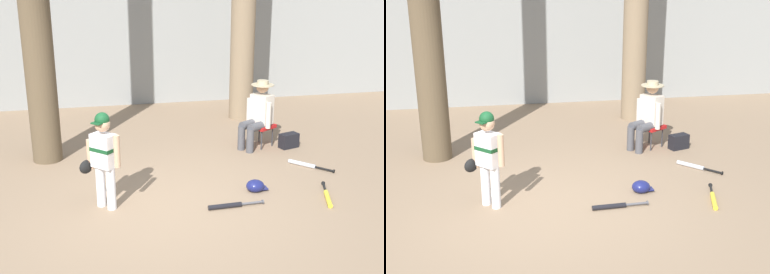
{
  "view_description": "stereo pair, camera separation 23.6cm",
  "coord_description": "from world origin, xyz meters",
  "views": [
    {
      "loc": [
        -0.97,
        -5.92,
        2.93
      ],
      "look_at": [
        0.47,
        0.64,
        0.75
      ],
      "focal_mm": 46.62,
      "sensor_mm": 36.0,
      "label": 1
    },
    {
      "loc": [
        -0.74,
        -5.97,
        2.93
      ],
      "look_at": [
        0.47,
        0.64,
        0.75
      ],
      "focal_mm": 46.62,
      "sensor_mm": 36.0,
      "label": 2
    }
  ],
  "objects": [
    {
      "name": "tree_behind_spectator",
      "position": [
        2.28,
        4.03,
        1.79
      ],
      "size": [
        0.8,
        0.8,
        4.37
      ],
      "color": "#7F6B51",
      "rests_on": "ground"
    },
    {
      "name": "concrete_back_wall",
      "position": [
        0.0,
        5.83,
        1.44
      ],
      "size": [
        18.0,
        0.36,
        2.89
      ],
      "primitive_type": "cube",
      "color": "gray",
      "rests_on": "ground"
    },
    {
      "name": "young_ballplayer",
      "position": [
        -0.8,
        0.2,
        0.74
      ],
      "size": [
        0.57,
        0.45,
        1.31
      ],
      "color": "white",
      "rests_on": "ground"
    },
    {
      "name": "bat_black_composite",
      "position": [
        0.8,
        -0.18,
        0.03
      ],
      "size": [
        0.77,
        0.09,
        0.07
      ],
      "color": "black",
      "rests_on": "ground"
    },
    {
      "name": "seated_spectator",
      "position": [
        1.97,
        2.08,
        0.64
      ],
      "size": [
        0.66,
        0.57,
        1.2
      ],
      "color": "#47474C",
      "rests_on": "ground"
    },
    {
      "name": "ground_plane",
      "position": [
        0.0,
        0.0,
        0.0
      ],
      "size": [
        60.0,
        60.0,
        0.0
      ],
      "primitive_type": "plane",
      "color": "#897056"
    },
    {
      "name": "batting_helmet_navy",
      "position": [
        1.31,
        0.27,
        0.08
      ],
      "size": [
        0.31,
        0.24,
        0.18
      ],
      "color": "navy",
      "rests_on": "ground"
    },
    {
      "name": "folding_stool",
      "position": [
        2.05,
        2.13,
        0.36
      ],
      "size": [
        0.55,
        0.55,
        0.41
      ],
      "color": "red",
      "rests_on": "ground"
    },
    {
      "name": "handbag_beside_stool",
      "position": [
        2.52,
        1.94,
        0.13
      ],
      "size": [
        0.38,
        0.27,
        0.26
      ],
      "primitive_type": "cube",
      "rotation": [
        0.0,
        0.0,
        0.3
      ],
      "color": "black",
      "rests_on": "ground"
    },
    {
      "name": "bat_yellow_trainer",
      "position": [
        2.19,
        -0.2,
        0.03
      ],
      "size": [
        0.32,
        0.75,
        0.07
      ],
      "color": "yellow",
      "rests_on": "ground"
    },
    {
      "name": "bat_aluminum_silver",
      "position": [
        2.42,
        1.0,
        0.03
      ],
      "size": [
        0.55,
        0.62,
        0.07
      ],
      "color": "#B7BCC6",
      "rests_on": "ground"
    }
  ]
}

